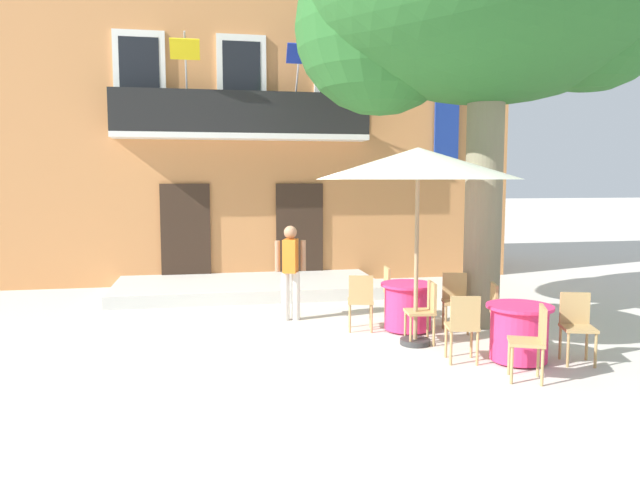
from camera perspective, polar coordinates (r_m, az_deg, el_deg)
name	(u,v)px	position (r m, az deg, el deg)	size (l,w,h in m)	color
ground_plane	(296,338)	(9.16, -2.31, -9.37)	(120.00, 120.00, 0.00)	beige
building_facade	(238,127)	(15.81, -7.86, 10.67)	(13.00, 5.09, 7.50)	#CC844C
entrance_step_platform	(248,287)	(12.74, -6.94, -4.50)	(5.48, 2.48, 0.25)	silver
plane_tree	(483,3)	(10.39, 15.28, 21.00)	(5.80, 5.09, 6.99)	#7F755B
cafe_table_near_tree	(519,333)	(8.35, 18.49, -8.40)	(0.86, 0.86, 0.76)	#E52D66
cafe_chair_near_tree_0	(463,324)	(8.06, 13.53, -7.77)	(0.47, 0.47, 0.91)	tan
cafe_chair_near_tree_1	(533,337)	(7.60, 19.69, -8.77)	(0.52, 0.52, 0.91)	tan
cafe_chair_near_tree_2	(577,322)	(8.58, 23.34, -7.25)	(0.50, 0.50, 0.91)	tan
cafe_chair_near_tree_3	(501,310)	(9.02, 16.93, -6.41)	(0.49, 0.49, 0.91)	tan
cafe_table_middle	(408,306)	(9.62, 8.39, -6.29)	(0.86, 0.86, 0.76)	#E52D66
cafe_chair_middle_0	(393,289)	(10.29, 6.99, -4.69)	(0.43, 0.43, 0.91)	tan
cafe_chair_middle_1	(361,298)	(9.46, 3.91, -5.59)	(0.48, 0.48, 0.91)	tan
cafe_chair_middle_2	(425,308)	(8.89, 9.99, -6.41)	(0.44, 0.44, 0.91)	tan
cafe_chair_middle_3	(455,298)	(9.74, 12.80, -5.40)	(0.49, 0.49, 0.91)	tan
cafe_umbrella	(418,164)	(8.61, 9.35, 7.15)	(2.90, 2.90, 2.85)	#997A56
pedestrian_near_entrance	(291,267)	(10.12, -2.84, -2.62)	(0.53, 0.39, 1.62)	silver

